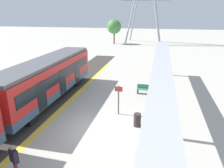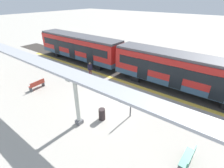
% 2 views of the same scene
% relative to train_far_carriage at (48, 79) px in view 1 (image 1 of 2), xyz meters
% --- Properties ---
extents(ground_plane, '(176.00, 176.00, 0.00)m').
position_rel_train_far_carriage_xyz_m(ground_plane, '(5.60, -3.95, -1.83)').
color(ground_plane, '#B2ACA0').
extents(tactile_edge_strip, '(0.49, 35.36, 0.01)m').
position_rel_train_far_carriage_xyz_m(tactile_edge_strip, '(1.84, -3.95, -1.83)').
color(tactile_edge_strip, yellow).
rests_on(tactile_edge_strip, ground).
extents(trackbed, '(3.20, 47.36, 0.01)m').
position_rel_train_far_carriage_xyz_m(trackbed, '(-0.01, -3.95, -1.83)').
color(trackbed, '#38332D').
rests_on(trackbed, ground).
extents(train_far_carriage, '(2.65, 13.08, 3.48)m').
position_rel_train_far_carriage_xyz_m(train_far_carriage, '(0.00, 0.00, 0.00)').
color(train_far_carriage, red).
rests_on(train_far_carriage, ground).
extents(canopy_pillar_second, '(1.10, 0.44, 3.66)m').
position_rel_train_far_carriage_xyz_m(canopy_pillar_second, '(9.16, -3.89, 0.03)').
color(canopy_pillar_second, slate).
rests_on(canopy_pillar_second, ground).
extents(canopy_pillar_third, '(1.10, 0.44, 3.66)m').
position_rel_train_far_carriage_xyz_m(canopy_pillar_third, '(9.16, 9.98, 0.03)').
color(canopy_pillar_third, slate).
rests_on(canopy_pillar_third, ground).
extents(canopy_beam, '(1.20, 28.73, 0.16)m').
position_rel_train_far_carriage_xyz_m(canopy_beam, '(9.16, -3.98, 1.91)').
color(canopy_beam, '#A8AAB2').
rests_on(canopy_beam, canopy_pillar_nearest).
extents(bench_mid_platform, '(1.51, 0.49, 0.86)m').
position_rel_train_far_carriage_xyz_m(bench_mid_platform, '(7.88, 3.12, -1.39)').
color(bench_mid_platform, '#377F67').
rests_on(bench_mid_platform, ground).
extents(trash_bin, '(0.48, 0.48, 0.88)m').
position_rel_train_far_carriage_xyz_m(trash_bin, '(7.82, -2.92, -1.39)').
color(trash_bin, '#322728').
rests_on(trash_bin, ground).
extents(platform_info_sign, '(0.56, 0.10, 2.20)m').
position_rel_train_far_carriage_xyz_m(platform_info_sign, '(6.28, -1.47, -0.50)').
color(platform_info_sign, '#4C4C51').
rests_on(platform_info_sign, ground).
extents(passenger_waiting_near_edge, '(0.53, 0.42, 1.67)m').
position_rel_train_far_carriage_xyz_m(passenger_waiting_near_edge, '(3.01, -8.74, -0.78)').
color(passenger_waiting_near_edge, maroon).
rests_on(passenger_waiting_near_edge, ground).
extents(tree_left_background, '(3.26, 3.26, 5.53)m').
position_rel_train_far_carriage_xyz_m(tree_left_background, '(-1.75, 34.49, 2.05)').
color(tree_left_background, brown).
rests_on(tree_left_background, ground).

